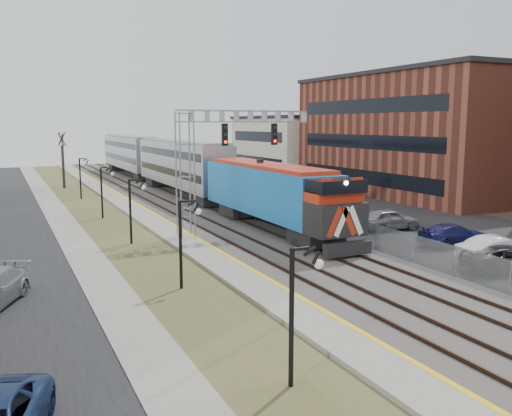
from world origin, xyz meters
TOP-DOWN VIEW (x-y plane):
  - sidewalk at (-7.00, 35.00)m, footprint 2.00×120.00m
  - grass_median at (-4.00, 35.00)m, footprint 4.00×120.00m
  - platform at (-1.00, 35.00)m, footprint 2.00×120.00m
  - ballast_bed at (4.00, 35.00)m, footprint 8.00×120.00m
  - parking_lot at (16.00, 35.00)m, footprint 16.00×120.00m
  - platform_edge at (-0.12, 35.00)m, footprint 0.24×120.00m
  - track_near at (2.00, 35.00)m, footprint 1.58×120.00m
  - track_far at (5.50, 35.00)m, footprint 1.58×120.00m
  - train at (5.50, 51.86)m, footprint 3.00×63.05m
  - signal_gantry at (1.22, 27.99)m, footprint 9.00×1.07m
  - lampposts at (-4.00, 18.29)m, footprint 0.14×62.14m
  - fence at (8.20, 35.00)m, footprint 0.04×120.00m
  - buildings_east at (30.00, 31.18)m, footprint 16.00×76.00m
  - car_lot_b at (12.19, 14.81)m, footprint 4.82×2.44m
  - car_lot_c at (11.54, 13.67)m, footprint 5.22×3.66m
  - car_lot_d at (13.36, 19.26)m, footprint 4.68×2.20m
  - car_lot_e at (13.09, 24.91)m, footprint 4.50×2.27m
  - car_lot_f at (13.67, 34.39)m, footprint 4.68×2.49m

SIDE VIEW (x-z plane):
  - parking_lot at x=16.00m, z-range 0.00..0.04m
  - grass_median at x=-4.00m, z-range 0.00..0.06m
  - sidewalk at x=-7.00m, z-range 0.00..0.08m
  - ballast_bed at x=4.00m, z-range 0.00..0.20m
  - platform at x=-1.00m, z-range 0.00..0.24m
  - platform_edge at x=-0.12m, z-range 0.24..0.25m
  - track_near at x=2.00m, z-range 0.20..0.35m
  - track_far at x=5.50m, z-range 0.20..0.35m
  - car_lot_d at x=13.36m, z-range 0.00..1.32m
  - car_lot_c at x=11.54m, z-range 0.00..1.32m
  - car_lot_f at x=13.67m, z-range 0.00..1.47m
  - car_lot_e at x=13.09m, z-range 0.00..1.47m
  - car_lot_b at x=12.19m, z-range 0.00..1.51m
  - fence at x=8.20m, z-range 0.00..1.60m
  - lampposts at x=-4.00m, z-range 0.00..4.00m
  - train at x=5.50m, z-range 0.22..5.55m
  - signal_gantry at x=1.22m, z-range 1.51..9.66m
  - buildings_east at x=30.00m, z-range -1.19..13.81m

